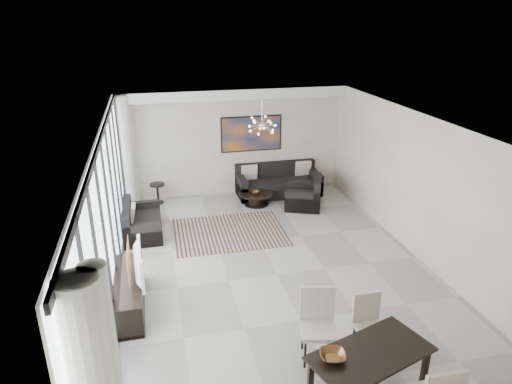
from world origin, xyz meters
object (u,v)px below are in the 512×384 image
object	(u,v)px
television	(134,264)
dining_table	(370,358)
tv_console	(128,293)
sofa_main	(278,184)
coffee_table	(256,198)

from	to	relation	value
television	dining_table	xyz separation A→B (m)	(2.95, -2.64, -0.27)
tv_console	dining_table	size ratio (longest dim) A/B	1.01
sofa_main	television	size ratio (longest dim) A/B	2.24
coffee_table	sofa_main	world-z (taller)	sofa_main
television	sofa_main	bearing A→B (deg)	-42.37
sofa_main	tv_console	xyz separation A→B (m)	(-3.92, -4.49, -0.00)
tv_console	dining_table	world-z (taller)	dining_table
tv_console	television	size ratio (longest dim) A/B	1.76
coffee_table	sofa_main	size ratio (longest dim) A/B	0.41
coffee_table	tv_console	xyz separation A→B (m)	(-3.16, -3.89, 0.09)
coffee_table	sofa_main	bearing A→B (deg)	37.91
tv_console	dining_table	xyz separation A→B (m)	(3.11, -2.69, 0.30)
dining_table	tv_console	bearing A→B (deg)	139.21
coffee_table	dining_table	bearing A→B (deg)	-90.41
coffee_table	television	bearing A→B (deg)	-127.29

